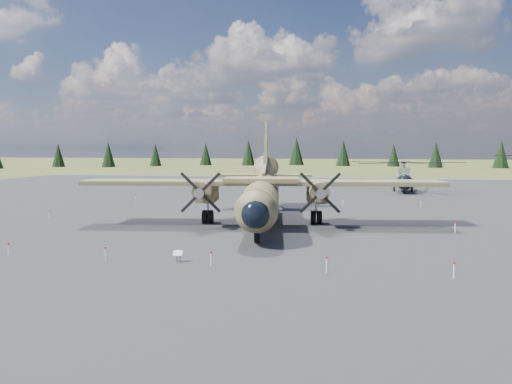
# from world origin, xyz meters

# --- Properties ---
(ground) EXTENTS (500.00, 500.00, 0.00)m
(ground) POSITION_xyz_m (0.00, 0.00, 0.00)
(ground) COLOR brown
(ground) RESTS_ON ground
(apron) EXTENTS (120.00, 120.00, 0.04)m
(apron) POSITION_xyz_m (0.00, 10.00, 0.00)
(apron) COLOR #55555A
(apron) RESTS_ON ground
(transport_plane) EXTENTS (29.09, 26.22, 9.58)m
(transport_plane) POSITION_xyz_m (1.67, 2.49, 2.75)
(transport_plane) COLOR #3E4022
(transport_plane) RESTS_ON ground
(helicopter_near) EXTENTS (17.75, 20.40, 4.32)m
(helicopter_near) POSITION_xyz_m (15.87, 34.76, 3.06)
(helicopter_near) COLOR slate
(helicopter_near) RESTS_ON ground
(info_placard_left) EXTENTS (0.46, 0.28, 0.67)m
(info_placard_left) POSITION_xyz_m (-0.03, -12.71, 0.45)
(info_placard_left) COLOR gray
(info_placard_left) RESTS_ON ground
(info_placard_right) EXTENTS (0.42, 0.21, 0.63)m
(info_placard_right) POSITION_xyz_m (-0.19, -12.70, 0.42)
(info_placard_right) COLOR gray
(info_placard_right) RESTS_ON ground
(barrier_fence) EXTENTS (33.12, 29.62, 0.85)m
(barrier_fence) POSITION_xyz_m (-0.46, -0.08, 0.51)
(barrier_fence) COLOR white
(barrier_fence) RESTS_ON ground
(treeline) EXTENTS (298.22, 292.36, 10.98)m
(treeline) POSITION_xyz_m (8.26, -0.78, 4.65)
(treeline) COLOR black
(treeline) RESTS_ON ground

